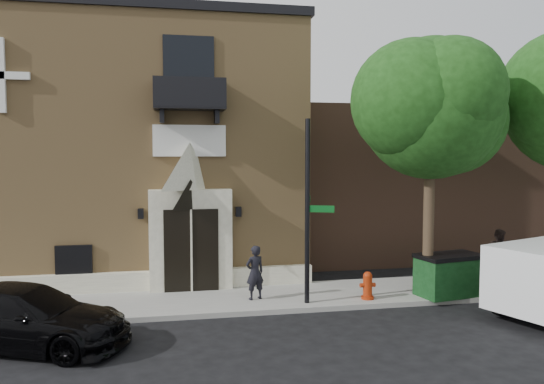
% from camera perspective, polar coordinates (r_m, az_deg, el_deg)
% --- Properties ---
extents(ground, '(120.00, 120.00, 0.00)m').
position_cam_1_polar(ground, '(14.97, -4.27, -13.30)').
color(ground, black).
rests_on(ground, ground).
extents(sidewalk, '(42.00, 3.00, 0.15)m').
position_cam_1_polar(sidewalk, '(16.51, -1.38, -11.35)').
color(sidewalk, gray).
rests_on(sidewalk, ground).
extents(church, '(12.20, 11.01, 9.30)m').
position_cam_1_polar(church, '(22.18, -14.50, 4.38)').
color(church, tan).
rests_on(church, ground).
extents(neighbour_building, '(18.00, 8.00, 6.40)m').
position_cam_1_polar(neighbour_building, '(26.95, 19.45, 1.14)').
color(neighbour_building, brown).
rests_on(neighbour_building, ground).
extents(street_tree_left, '(4.97, 4.38, 7.77)m').
position_cam_1_polar(street_tree_left, '(16.50, 16.98, 8.76)').
color(street_tree_left, '#38281C').
rests_on(street_tree_left, sidewalk).
extents(black_sedan, '(5.32, 3.64, 1.43)m').
position_cam_1_polar(black_sedan, '(13.80, -25.05, -12.08)').
color(black_sedan, black).
rests_on(black_sedan, ground).
extents(street_sign, '(0.81, 1.02, 5.33)m').
position_cam_1_polar(street_sign, '(15.30, 3.90, -2.05)').
color(street_sign, black).
rests_on(street_sign, sidewalk).
extents(fire_hydrant, '(0.47, 0.38, 0.83)m').
position_cam_1_polar(fire_hydrant, '(16.30, 10.25, -9.87)').
color(fire_hydrant, '#96260A').
rests_on(fire_hydrant, sidewalk).
extents(dumpster, '(2.12, 1.45, 1.28)m').
position_cam_1_polar(dumpster, '(17.26, 18.52, -8.41)').
color(dumpster, '#0D3313').
rests_on(dumpster, sidewalk).
extents(planter, '(0.66, 0.59, 0.69)m').
position_cam_1_polar(planter, '(17.38, -9.12, -9.18)').
color(planter, '#507233').
rests_on(planter, sidewalk).
extents(pedestrian_near, '(0.68, 0.56, 1.62)m').
position_cam_1_polar(pedestrian_near, '(15.93, -1.86, -8.65)').
color(pedestrian_near, black).
rests_on(pedestrian_near, sidewalk).
extents(pedestrian_far, '(0.75, 0.91, 1.73)m').
position_cam_1_polar(pedestrian_far, '(20.14, 23.26, -6.13)').
color(pedestrian_far, black).
rests_on(pedestrian_far, sidewalk).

